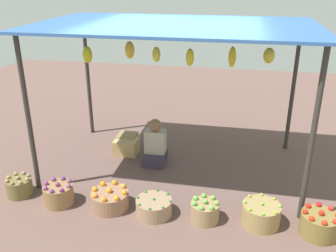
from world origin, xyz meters
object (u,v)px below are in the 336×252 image
vendor_person (155,146)px  basket_green_chilies (154,207)px  wooden_crate_near_vendor (126,146)px  basket_purple_onions (59,194)px  basket_potatoes (19,186)px  basket_red_tomatoes (319,224)px  basket_green_apples (205,211)px  basket_oranges (110,199)px  basket_limes (261,214)px  wooden_crate_stacked_rear (127,142)px

vendor_person → basket_green_chilies: 1.50m
wooden_crate_near_vendor → basket_purple_onions: bearing=-105.3°
basket_potatoes → basket_red_tomatoes: basket_red_tomatoes is taller
basket_green_chilies → basket_green_apples: (0.68, 0.01, 0.03)m
basket_purple_onions → basket_oranges: 0.74m
basket_potatoes → basket_oranges: (1.40, -0.04, -0.01)m
vendor_person → basket_green_chilies: vendor_person is taller
basket_purple_onions → basket_green_chilies: basket_purple_onions is taller
basket_oranges → basket_limes: size_ratio=1.06×
basket_green_apples → wooden_crate_stacked_rear: (-1.62, 1.85, 0.00)m
basket_green_chilies → wooden_crate_stacked_rear: bearing=116.9°
basket_purple_onions → basket_green_apples: bearing=0.6°
basket_oranges → wooden_crate_stacked_rear: size_ratio=1.52×
basket_green_apples → basket_limes: size_ratio=0.77×
vendor_person → basket_purple_onions: 1.80m
basket_green_chilies → wooden_crate_near_vendor: size_ratio=1.18×
basket_red_tomatoes → basket_green_apples: bearing=179.6°
basket_purple_onions → basket_green_chilies: (1.37, 0.01, -0.04)m
basket_purple_onions → wooden_crate_near_vendor: bearing=74.7°
basket_limes → basket_green_chilies: bearing=-177.0°
basket_green_chilies → basket_limes: (1.40, 0.07, 0.03)m
basket_red_tomatoes → basket_limes: bearing=173.8°
basket_purple_onions → basket_limes: (2.76, 0.09, -0.00)m
basket_potatoes → wooden_crate_stacked_rear: 2.09m
basket_green_chilies → basket_green_apples: size_ratio=1.29×
vendor_person → basket_potatoes: vendor_person is taller
basket_oranges → wooden_crate_near_vendor: basket_oranges is taller
basket_oranges → basket_green_apples: 1.31m
basket_green_chilies → wooden_crate_stacked_rear: (-0.94, 1.86, 0.03)m
vendor_person → wooden_crate_stacked_rear: vendor_person is taller
basket_limes → vendor_person: bearing=141.3°
basket_green_chilies → basket_red_tomatoes: (2.10, -0.00, 0.04)m
basket_green_apples → basket_red_tomatoes: bearing=-0.4°
vendor_person → basket_potatoes: 2.20m
basket_oranges → basket_purple_onions: bearing=-176.0°
basket_oranges → wooden_crate_near_vendor: bearing=99.5°
vendor_person → basket_limes: vendor_person is taller
wooden_crate_near_vendor → basket_green_chilies: bearing=-61.6°
basket_potatoes → wooden_crate_stacked_rear: size_ratio=1.08×
basket_potatoes → basket_limes: (3.43, -0.00, 0.01)m
basket_purple_onions → basket_red_tomatoes: basket_red_tomatoes is taller
basket_potatoes → basket_green_chilies: (2.03, -0.08, -0.02)m
basket_oranges → wooden_crate_near_vendor: 1.66m
basket_oranges → wooden_crate_stacked_rear: (-0.31, 1.82, 0.01)m
basket_potatoes → wooden_crate_stacked_rear: basket_potatoes is taller
basket_green_chilies → vendor_person: bearing=102.4°
basket_potatoes → basket_purple_onions: (0.67, -0.09, 0.01)m
basket_green_chilies → wooden_crate_near_vendor: wooden_crate_near_vendor is taller
basket_green_chilies → basket_limes: bearing=3.0°
basket_green_apples → basket_red_tomatoes: 1.42m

